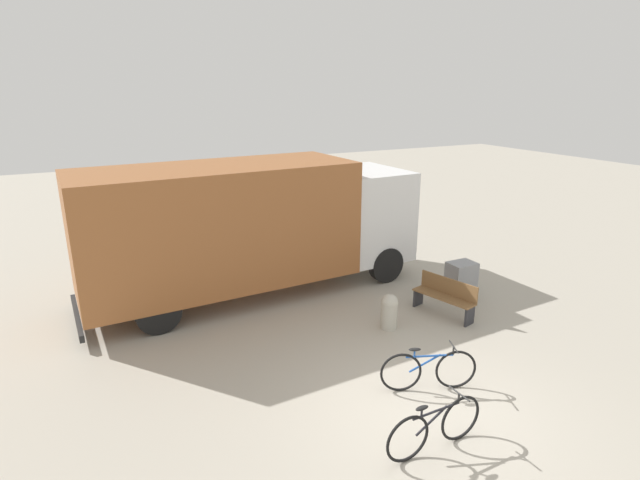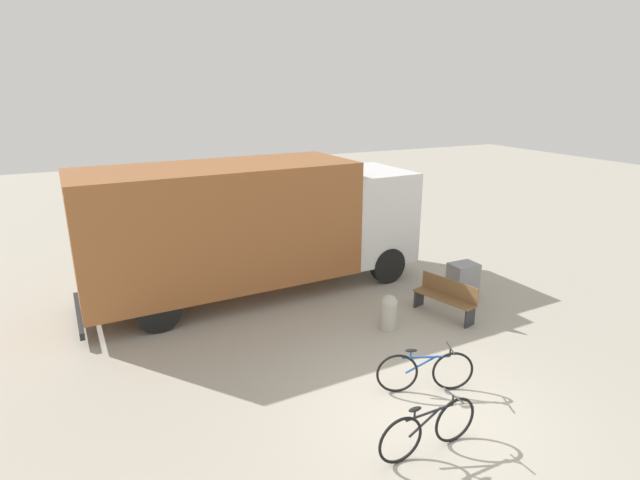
{
  "view_description": "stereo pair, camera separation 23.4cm",
  "coord_description": "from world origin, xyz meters",
  "views": [
    {
      "loc": [
        -4.81,
        -5.5,
        5.19
      ],
      "look_at": [
        0.12,
        4.29,
        1.8
      ],
      "focal_mm": 28.0,
      "sensor_mm": 36.0,
      "label": 1
    },
    {
      "loc": [
        -4.6,
        -5.6,
        5.19
      ],
      "look_at": [
        0.12,
        4.29,
        1.8
      ],
      "focal_mm": 28.0,
      "sensor_mm": 36.0,
      "label": 2
    }
  ],
  "objects": [
    {
      "name": "bicycle_near",
      "position": [
        -0.52,
        -0.74,
        0.39
      ],
      "size": [
        1.74,
        0.44,
        0.84
      ],
      "rotation": [
        0.0,
        0.0,
        0.02
      ],
      "color": "black",
      "rests_on": "ground"
    },
    {
      "name": "park_bench",
      "position": [
        2.7,
        2.84,
        0.48
      ],
      "size": [
        0.79,
        1.59,
        0.87
      ],
      "rotation": [
        0.0,
        0.0,
        1.83
      ],
      "color": "brown",
      "rests_on": "ground"
    },
    {
      "name": "ground_plane",
      "position": [
        0.0,
        0.0,
        0.0
      ],
      "size": [
        60.0,
        60.0,
        0.0
      ],
      "primitive_type": "plane",
      "color": "#A8A091"
    },
    {
      "name": "bollard_near_bench",
      "position": [
        1.1,
        2.82,
        0.44
      ],
      "size": [
        0.38,
        0.38,
        0.82
      ],
      "color": "#B2AD9E",
      "rests_on": "ground"
    },
    {
      "name": "delivery_truck",
      "position": [
        -0.9,
        6.14,
        1.87
      ],
      "size": [
        8.79,
        2.88,
        3.39
      ],
      "rotation": [
        0.0,
        0.0,
        0.05
      ],
      "color": "#99592D",
      "rests_on": "ground"
    },
    {
      "name": "utility_box",
      "position": [
        3.89,
        3.62,
        0.42
      ],
      "size": [
        0.69,
        0.53,
        0.85
      ],
      "color": "gray",
      "rests_on": "ground"
    },
    {
      "name": "bicycle_middle",
      "position": [
        0.38,
        0.54,
        0.39
      ],
      "size": [
        1.64,
        0.7,
        0.84
      ],
      "rotation": [
        0.0,
        0.0,
        -0.37
      ],
      "color": "black",
      "rests_on": "ground"
    }
  ]
}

